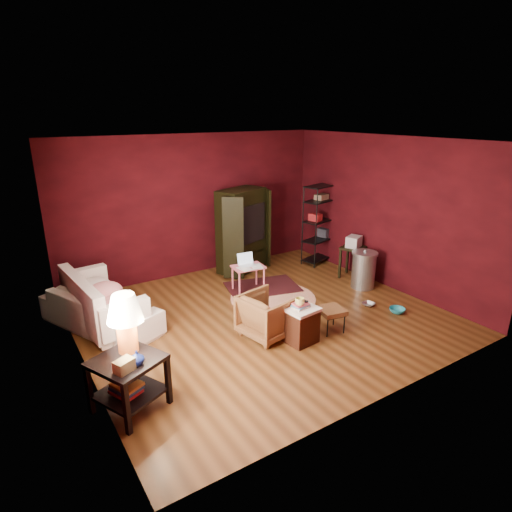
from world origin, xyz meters
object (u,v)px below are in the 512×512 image
(laptop_desk, at_px, (248,269))
(wire_shelving, at_px, (321,220))
(sofa, at_px, (100,304))
(armchair, at_px, (267,313))
(hamper, at_px, (300,324))
(tv_armoire, at_px, (242,229))
(side_table, at_px, (126,342))

(laptop_desk, distance_m, wire_shelving, 2.31)
(sofa, xyz_separation_m, armchair, (2.03, -1.61, -0.04))
(armchair, xyz_separation_m, hamper, (0.30, -0.40, -0.08))
(tv_armoire, bearing_deg, side_table, -156.80)
(armchair, xyz_separation_m, laptop_desk, (0.64, 1.58, 0.08))
(side_table, relative_size, tv_armoire, 0.77)
(sofa, bearing_deg, laptop_desk, -114.23)
(sofa, distance_m, tv_armoire, 3.33)
(sofa, distance_m, hamper, 3.08)
(tv_armoire, bearing_deg, sofa, 177.73)
(armchair, bearing_deg, sofa, 40.39)
(armchair, distance_m, laptop_desk, 1.71)
(sofa, relative_size, hamper, 3.24)
(armchair, relative_size, wire_shelving, 0.42)
(tv_armoire, relative_size, wire_shelving, 1.00)
(side_table, bearing_deg, wire_shelving, 27.18)
(laptop_desk, height_order, tv_armoire, tv_armoire)
(hamper, height_order, tv_armoire, tv_armoire)
(hamper, bearing_deg, side_table, -178.68)
(laptop_desk, relative_size, tv_armoire, 0.41)
(tv_armoire, distance_m, wire_shelving, 1.77)
(side_table, bearing_deg, sofa, 85.38)
(side_table, distance_m, wire_shelving, 5.64)
(sofa, bearing_deg, tv_armoire, -96.68)
(sofa, distance_m, laptop_desk, 2.67)
(armchair, distance_m, wire_shelving, 3.58)
(side_table, relative_size, laptop_desk, 1.88)
(laptop_desk, height_order, wire_shelving, wire_shelving)
(side_table, height_order, wire_shelving, wire_shelving)
(laptop_desk, relative_size, wire_shelving, 0.41)
(sofa, xyz_separation_m, side_table, (-0.17, -2.07, 0.40))
(side_table, distance_m, hamper, 2.55)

